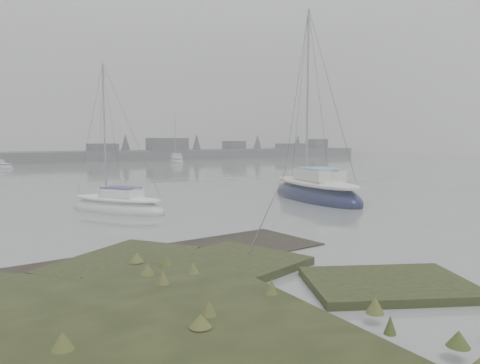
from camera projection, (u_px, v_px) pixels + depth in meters
The scene contains 5 objects.
ground at pixel (76, 181), 36.23m from camera, with size 160.00×160.00×0.00m, color slate.
far_shoreline at pixel (204, 153), 77.09m from camera, with size 60.00×8.00×4.15m.
sailboat_main at pixel (316, 193), 25.26m from camera, with size 3.81×8.18×11.10m.
sailboat_white at pixel (118, 207), 21.14m from camera, with size 4.17×5.17×7.17m.
sailboat_far_b at pixel (177, 160), 63.78m from camera, with size 3.30×5.80×7.78m.
Camera 1 is at (-7.49, -7.50, 3.33)m, focal length 35.00 mm.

